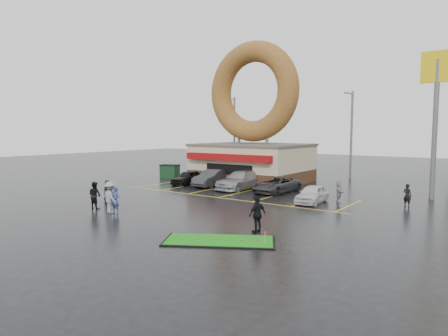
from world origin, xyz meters
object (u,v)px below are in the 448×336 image
Objects in this scene: car_white at (312,194)px; person_blue at (115,200)px; car_silver at (241,180)px; donut_shop at (252,136)px; car_grey at (276,185)px; dumpster at (170,171)px; shell_sign at (436,97)px; person_cameraman at (257,214)px; putting_green at (219,241)px; streetlight_mid at (351,132)px; car_black at (188,178)px; streetlight_left at (234,132)px; car_dgrey at (213,178)px.

person_blue is (-8.15, -10.28, 0.18)m from car_white.
car_silver reaches higher than car_white.
donut_shop is 2.90× the size of car_grey.
donut_shop reaches higher than car_silver.
donut_shop is 9.86m from dumpster.
shell_sign reaches higher than person_cameraman.
putting_green is (8.68, -1.15, -0.77)m from person_blue.
car_silver is at bearing 158.26° from car_white.
streetlight_mid is 14.42m from car_silver.
car_grey is 14.76m from putting_green.
car_black is 2.13× the size of dumpster.
streetlight_left is 2.35× the size of car_black.
streetlight_mid is at bearing 135.27° from shell_sign.
streetlight_left is 4.93× the size of person_cameraman.
car_grey is (12.40, -11.92, -4.14)m from streetlight_left.
streetlight_left is at bearing 100.05° from car_black.
car_dgrey is 0.84× the size of putting_green.
person_cameraman is (9.25, 1.21, 0.11)m from person_blue.
donut_shop reaches higher than streetlight_left.
car_black is 5.99m from dumpster.
car_grey is at bearing 145.49° from car_white.
shell_sign is at bearing 71.90° from putting_green.
car_dgrey is 2.54× the size of dumpster.
car_white is at bearing -24.57° from car_grey.
streetlight_mid reaches higher than person_blue.
car_black is 0.82× the size of car_grey.
dumpster reaches higher than putting_green.
car_dgrey reaches higher than car_grey.
streetlight_mid is 13.66m from car_grey.
shell_sign reaches higher than car_dgrey.
streetlight_left is at bearing 66.11° from dumpster.
car_silver is at bearing -3.30° from car_dgrey.
person_blue is 8.79m from putting_green.
streetlight_left is 22.39m from car_white.
person_blue is at bearing -82.28° from car_dgrey.
donut_shop is 2.96× the size of car_dgrey.
donut_shop is at bearing -131.38° from streetlight_mid.
donut_shop is 6.50m from car_silver.
donut_shop reaches higher than streetlight_mid.
streetlight_left is 1.94× the size of car_grey.
car_grey is 13.42m from person_blue.
streetlight_mid is (7.00, 7.95, 0.32)m from donut_shop.
person_blue is at bearing -102.19° from streetlight_mid.
streetlight_mid reaches higher than car_grey.
streetlight_left is 1.67× the size of car_silver.
donut_shop reaches higher than shell_sign.
dumpster is 0.33× the size of putting_green.
donut_shop is 2.50× the size of car_silver.
car_grey is at bearing -23.37° from dumpster.
dumpster is at bearing -113.80° from person_cameraman.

